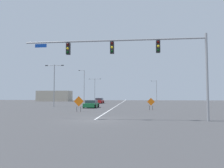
{
  "coord_description": "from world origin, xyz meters",
  "views": [
    {
      "loc": [
        3.37,
        -17.49,
        2.13
      ],
      "look_at": [
        -1.29,
        26.77,
        4.64
      ],
      "focal_mm": 32.33,
      "sensor_mm": 36.0,
      "label": 1
    }
  ],
  "objects_px": {
    "street_lamp_near_right": "(95,88)",
    "car_green_approaching": "(91,104)",
    "street_lamp_mid_right": "(84,85)",
    "car_red_distant": "(99,101)",
    "traffic_signal_assembly": "(137,53)",
    "street_lamp_far_right": "(156,90)",
    "construction_sign_median_far": "(79,102)",
    "construction_sign_left_lane": "(151,102)",
    "street_lamp_near_left": "(54,82)"
  },
  "relations": [
    {
      "from": "car_red_distant",
      "to": "traffic_signal_assembly",
      "type": "bearing_deg",
      "value": -75.31
    },
    {
      "from": "street_lamp_near_right",
      "to": "street_lamp_near_left",
      "type": "distance_m",
      "value": 35.12
    },
    {
      "from": "car_green_approaching",
      "to": "street_lamp_far_right",
      "type": "bearing_deg",
      "value": 67.42
    },
    {
      "from": "traffic_signal_assembly",
      "to": "construction_sign_left_lane",
      "type": "height_order",
      "value": "traffic_signal_assembly"
    },
    {
      "from": "street_lamp_near_right",
      "to": "car_green_approaching",
      "type": "bearing_deg",
      "value": -79.97
    },
    {
      "from": "street_lamp_mid_right",
      "to": "street_lamp_far_right",
      "type": "relative_size",
      "value": 1.31
    },
    {
      "from": "street_lamp_mid_right",
      "to": "street_lamp_near_left",
      "type": "height_order",
      "value": "street_lamp_mid_right"
    },
    {
      "from": "street_lamp_far_right",
      "to": "traffic_signal_assembly",
      "type": "bearing_deg",
      "value": -98.05
    },
    {
      "from": "traffic_signal_assembly",
      "to": "street_lamp_mid_right",
      "type": "distance_m",
      "value": 41.99
    },
    {
      "from": "street_lamp_far_right",
      "to": "construction_sign_median_far",
      "type": "distance_m",
      "value": 47.14
    },
    {
      "from": "traffic_signal_assembly",
      "to": "street_lamp_near_right",
      "type": "relative_size",
      "value": 1.97
    },
    {
      "from": "construction_sign_left_lane",
      "to": "construction_sign_median_far",
      "type": "height_order",
      "value": "construction_sign_median_far"
    },
    {
      "from": "car_green_approaching",
      "to": "street_lamp_near_right",
      "type": "bearing_deg",
      "value": 100.03
    },
    {
      "from": "street_lamp_mid_right",
      "to": "car_red_distant",
      "type": "xyz_separation_m",
      "value": [
        5.19,
        -3.83,
        -4.48
      ]
    },
    {
      "from": "street_lamp_near_left",
      "to": "construction_sign_left_lane",
      "type": "xyz_separation_m",
      "value": [
        17.17,
        -6.12,
        -3.57
      ]
    },
    {
      "from": "street_lamp_near_right",
      "to": "street_lamp_mid_right",
      "type": "bearing_deg",
      "value": -91.93
    },
    {
      "from": "street_lamp_near_right",
      "to": "street_lamp_far_right",
      "type": "bearing_deg",
      "value": -1.67
    },
    {
      "from": "street_lamp_near_left",
      "to": "car_green_approaching",
      "type": "relative_size",
      "value": 1.89
    },
    {
      "from": "street_lamp_mid_right",
      "to": "construction_sign_median_far",
      "type": "height_order",
      "value": "street_lamp_mid_right"
    },
    {
      "from": "construction_sign_median_far",
      "to": "street_lamp_near_left",
      "type": "bearing_deg",
      "value": 126.47
    },
    {
      "from": "street_lamp_near_left",
      "to": "construction_sign_median_far",
      "type": "height_order",
      "value": "street_lamp_near_left"
    },
    {
      "from": "construction_sign_left_lane",
      "to": "car_red_distant",
      "type": "height_order",
      "value": "construction_sign_left_lane"
    },
    {
      "from": "car_red_distant",
      "to": "car_green_approaching",
      "type": "bearing_deg",
      "value": -84.53
    },
    {
      "from": "car_red_distant",
      "to": "car_green_approaching",
      "type": "distance_m",
      "value": 18.8
    },
    {
      "from": "construction_sign_median_far",
      "to": "construction_sign_left_lane",
      "type": "bearing_deg",
      "value": 22.57
    },
    {
      "from": "street_lamp_mid_right",
      "to": "construction_sign_median_far",
      "type": "relative_size",
      "value": 4.67
    },
    {
      "from": "construction_sign_median_far",
      "to": "street_lamp_far_right",
      "type": "bearing_deg",
      "value": 71.51
    },
    {
      "from": "street_lamp_near_left",
      "to": "car_green_approaching",
      "type": "bearing_deg",
      "value": -12.58
    },
    {
      "from": "traffic_signal_assembly",
      "to": "car_green_approaching",
      "type": "height_order",
      "value": "traffic_signal_assembly"
    },
    {
      "from": "construction_sign_median_far",
      "to": "car_green_approaching",
      "type": "relative_size",
      "value": 0.49
    },
    {
      "from": "street_lamp_far_right",
      "to": "street_lamp_near_left",
      "type": "height_order",
      "value": "street_lamp_near_left"
    },
    {
      "from": "street_lamp_mid_right",
      "to": "street_lamp_near_left",
      "type": "relative_size",
      "value": 1.21
    },
    {
      "from": "street_lamp_near_right",
      "to": "car_green_approaching",
      "type": "distance_m",
      "value": 37.58
    },
    {
      "from": "construction_sign_median_far",
      "to": "car_green_approaching",
      "type": "height_order",
      "value": "construction_sign_median_far"
    },
    {
      "from": "street_lamp_near_right",
      "to": "car_red_distant",
      "type": "height_order",
      "value": "street_lamp_near_right"
    },
    {
      "from": "street_lamp_near_right",
      "to": "construction_sign_median_far",
      "type": "distance_m",
      "value": 45.87
    },
    {
      "from": "car_red_distant",
      "to": "street_lamp_mid_right",
      "type": "bearing_deg",
      "value": 143.56
    },
    {
      "from": "construction_sign_left_lane",
      "to": "street_lamp_mid_right",
      "type": "bearing_deg",
      "value": 121.8
    },
    {
      "from": "street_lamp_mid_right",
      "to": "construction_sign_left_lane",
      "type": "height_order",
      "value": "street_lamp_mid_right"
    },
    {
      "from": "street_lamp_near_right",
      "to": "construction_sign_left_lane",
      "type": "height_order",
      "value": "street_lamp_near_right"
    },
    {
      "from": "street_lamp_near_right",
      "to": "street_lamp_mid_right",
      "type": "xyz_separation_m",
      "value": [
        -0.48,
        -14.21,
        0.27
      ]
    },
    {
      "from": "street_lamp_far_right",
      "to": "car_green_approaching",
      "type": "bearing_deg",
      "value": -112.58
    },
    {
      "from": "traffic_signal_assembly",
      "to": "construction_sign_median_far",
      "type": "bearing_deg",
      "value": 131.65
    },
    {
      "from": "street_lamp_near_right",
      "to": "street_lamp_far_right",
      "type": "xyz_separation_m",
      "value": [
        21.52,
        -0.63,
        -0.85
      ]
    },
    {
      "from": "traffic_signal_assembly",
      "to": "street_lamp_near_right",
      "type": "distance_m",
      "value": 55.42
    },
    {
      "from": "traffic_signal_assembly",
      "to": "street_lamp_near_right",
      "type": "height_order",
      "value": "street_lamp_near_right"
    },
    {
      "from": "traffic_signal_assembly",
      "to": "street_lamp_near_left",
      "type": "height_order",
      "value": "street_lamp_near_left"
    },
    {
      "from": "street_lamp_near_right",
      "to": "street_lamp_mid_right",
      "type": "height_order",
      "value": "street_lamp_mid_right"
    },
    {
      "from": "street_lamp_near_left",
      "to": "car_green_approaching",
      "type": "distance_m",
      "value": 8.59
    },
    {
      "from": "construction_sign_left_lane",
      "to": "construction_sign_median_far",
      "type": "xyz_separation_m",
      "value": [
        -9.67,
        -4.02,
        0.16
      ]
    }
  ]
}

